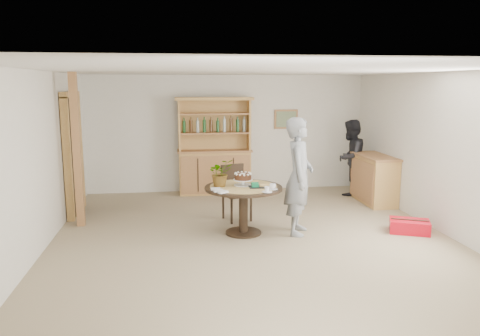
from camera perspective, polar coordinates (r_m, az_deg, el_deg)
name	(u,v)px	position (r m, az deg, el deg)	size (l,w,h in m)	color
ground	(254,242)	(7.04, 1.75, -8.96)	(7.00, 7.00, 0.00)	tan
room_shell	(255,125)	(6.68, 1.85, 5.30)	(6.04, 7.04, 2.52)	white
doorway	(73,153)	(8.82, -19.73, 1.76)	(0.13, 1.10, 2.18)	black
pine_post	(77,151)	(7.97, -19.27, 1.99)	(0.12, 0.12, 2.50)	#AE7649
hutch	(215,161)	(9.96, -3.12, 0.83)	(1.62, 0.54, 2.04)	tan
sideboard	(374,179)	(9.57, 16.03, -1.26)	(0.54, 1.26, 0.94)	tan
dining_table	(243,196)	(7.24, 0.42, -3.42)	(1.20, 1.20, 0.76)	black
dining_chair	(235,189)	(8.05, -0.62, -2.53)	(0.52, 0.52, 0.95)	black
birthday_cake	(243,178)	(7.23, 0.36, -1.18)	(0.30, 0.30, 0.20)	white
flower_vase	(220,173)	(7.17, -2.40, -0.57)	(0.38, 0.33, 0.42)	#3F7233
gift_tray	(259,186)	(7.12, 2.28, -2.17)	(0.30, 0.20, 0.08)	black
coffee_cup_a	(273,187)	(7.00, 4.00, -2.29)	(0.15, 0.15, 0.09)	white
coffee_cup_b	(267,190)	(6.82, 3.31, -2.67)	(0.15, 0.15, 0.08)	white
napkins	(219,190)	(6.85, -2.59, -2.75)	(0.24, 0.33, 0.03)	white
teen_boy	(299,176)	(7.26, 7.19, -1.02)	(0.66, 0.43, 1.82)	gray
adult_person	(350,158)	(10.04, 13.29, 1.25)	(0.77, 0.60, 1.59)	black
red_suitcase	(409,226)	(7.89, 19.95, -6.68)	(0.71, 0.61, 0.21)	red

